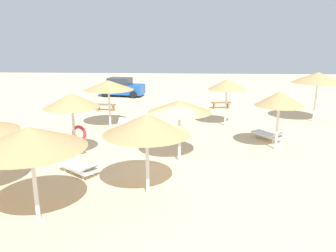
% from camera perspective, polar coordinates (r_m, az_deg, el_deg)
% --- Properties ---
extents(ground_plane, '(80.00, 80.00, 0.00)m').
position_cam_1_polar(ground_plane, '(12.64, -0.81, -8.75)').
color(ground_plane, beige).
extents(parasol_0, '(2.35, 2.35, 2.91)m').
position_cam_1_polar(parasol_0, '(14.30, -16.46, 4.19)').
color(parasol_0, silver).
rests_on(parasol_0, ground).
extents(parasol_1, '(2.92, 2.92, 2.80)m').
position_cam_1_polar(parasol_1, '(19.45, -10.37, 7.03)').
color(parasol_1, silver).
rests_on(parasol_1, ground).
extents(parasol_2, '(3.04, 3.04, 2.81)m').
position_cam_1_polar(parasol_2, '(9.51, -23.05, -1.95)').
color(parasol_2, silver).
rests_on(parasol_2, ground).
extents(parasol_3, '(2.24, 2.24, 2.79)m').
position_cam_1_polar(parasol_3, '(15.88, 18.94, 4.52)').
color(parasol_3, silver).
rests_on(parasol_3, ground).
extents(parasol_4, '(3.17, 3.17, 3.14)m').
position_cam_1_polar(parasol_4, '(22.45, 24.75, 7.70)').
color(parasol_4, silver).
rests_on(parasol_4, ground).
extents(parasol_6, '(2.26, 2.26, 2.85)m').
position_cam_1_polar(parasol_6, '(19.69, 10.25, 7.18)').
color(parasol_6, silver).
rests_on(parasol_6, ground).
extents(parasol_7, '(2.87, 2.87, 2.75)m').
position_cam_1_polar(parasol_7, '(10.57, -3.75, 0.32)').
color(parasol_7, silver).
rests_on(parasol_7, ground).
extents(parasol_8, '(2.71, 2.71, 2.65)m').
position_cam_1_polar(parasol_8, '(13.57, 2.04, 3.46)').
color(parasol_8, silver).
rests_on(parasol_8, ground).
extents(lounger_0, '(1.91, 1.65, 0.68)m').
position_cam_1_polar(lounger_0, '(13.07, -15.09, -6.99)').
color(lounger_0, white).
rests_on(lounger_0, ground).
extents(lounger_1, '(0.98, 1.94, 0.79)m').
position_cam_1_polar(lounger_1, '(18.04, -8.51, -0.57)').
color(lounger_1, white).
rests_on(lounger_1, ground).
extents(lounger_3, '(1.60, 1.93, 0.68)m').
position_cam_1_polar(lounger_3, '(17.67, 17.28, -1.46)').
color(lounger_3, white).
rests_on(lounger_3, ground).
extents(bench_0, '(1.55, 0.64, 0.49)m').
position_cam_1_polar(bench_0, '(25.25, 9.28, 3.84)').
color(bench_0, brown).
rests_on(bench_0, ground).
extents(bench_1, '(1.52, 0.50, 0.49)m').
position_cam_1_polar(bench_1, '(24.56, -10.85, 3.46)').
color(bench_1, brown).
rests_on(bench_1, ground).
extents(parked_car, '(4.21, 2.46, 1.72)m').
position_cam_1_polar(parked_car, '(30.73, -8.10, 6.71)').
color(parked_car, '#194C9E').
rests_on(parked_car, ground).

